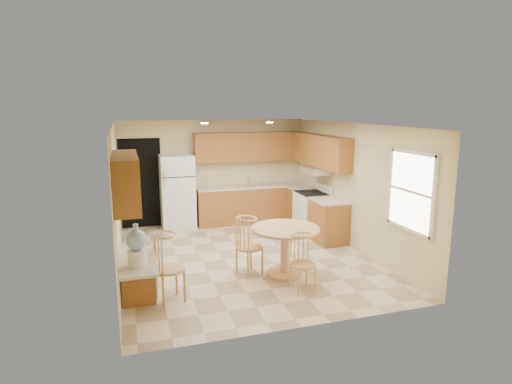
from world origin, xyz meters
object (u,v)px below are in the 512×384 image
object	(u,v)px
chair_table_b	(305,259)
water_crock	(137,247)
refrigerator	(177,192)
chair_desk	(170,263)
chair_table_a	(251,242)
dining_table	(285,244)
stove	(312,212)

from	to	relation	value
chair_table_b	water_crock	xyz separation A→B (m)	(-2.45, -0.12, 0.48)
refrigerator	chair_desk	size ratio (longest dim) A/B	1.69
chair_table_a	chair_table_b	size ratio (longest dim) A/B	1.11
dining_table	chair_desk	distance (m)	2.02
dining_table	chair_desk	world-z (taller)	chair_desk
refrigerator	stove	size ratio (longest dim) A/B	1.58
refrigerator	chair_table_b	bearing A→B (deg)	-71.46
refrigerator	chair_table_a	distance (m)	3.41
chair_table_a	chair_desk	bearing A→B (deg)	-87.66
water_crock	chair_table_a	bearing A→B (deg)	28.53
refrigerator	chair_table_b	distance (m)	4.43
chair_desk	water_crock	distance (m)	0.71
chair_table_a	refrigerator	bearing A→B (deg)	171.50
refrigerator	chair_table_a	bearing A→B (deg)	-76.29
stove	chair_desk	bearing A→B (deg)	-141.94
refrigerator	dining_table	distance (m)	3.72
refrigerator	chair_table_b	world-z (taller)	refrigerator
chair_table_b	chair_desk	bearing A→B (deg)	-10.16
dining_table	water_crock	bearing A→B (deg)	-160.47
dining_table	chair_table_a	size ratio (longest dim) A/B	1.15
refrigerator	chair_desk	distance (m)	3.99
refrigerator	stove	world-z (taller)	refrigerator
stove	chair_table_b	bearing A→B (deg)	-116.34
stove	chair_desk	xyz separation A→B (m)	(-3.47, -2.72, 0.15)
dining_table	chair_table_a	world-z (taller)	chair_table_a
refrigerator	chair_desk	world-z (taller)	refrigerator
water_crock	chair_desk	bearing A→B (deg)	39.17
chair_table_a	chair_desk	xyz separation A→B (m)	(-1.40, -0.64, 0.02)
refrigerator	water_crock	xyz separation A→B (m)	(-1.05, -4.31, 0.16)
chair_table_a	chair_table_b	xyz separation A→B (m)	(0.60, -0.89, -0.06)
stove	chair_table_b	size ratio (longest dim) A/B	1.23
refrigerator	dining_table	size ratio (longest dim) A/B	1.51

